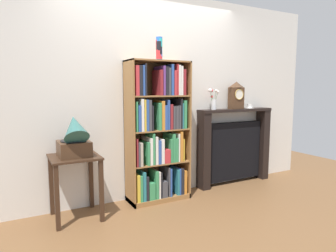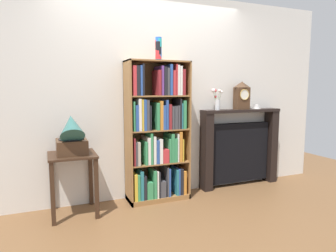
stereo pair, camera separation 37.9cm
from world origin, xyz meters
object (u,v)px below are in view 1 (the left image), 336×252
object	(u,v)px
cup_stack	(159,49)
flower_vase	(213,100)
side_table_left	(75,172)
mantel_clock	(236,95)
fireplace_mantel	(234,147)
teacup_with_saucer	(250,106)
bookshelf	(158,135)
gramophone	(74,138)

from	to	relation	value
cup_stack	flower_vase	size ratio (longest dim) A/B	0.94
flower_vase	side_table_left	bearing A→B (deg)	-175.45
side_table_left	mantel_clock	world-z (taller)	mantel_clock
cup_stack	fireplace_mantel	size ratio (longest dim) A/B	0.22
mantel_clock	teacup_with_saucer	distance (m)	0.31
fireplace_mantel	cup_stack	bearing A→B (deg)	-174.84
bookshelf	flower_vase	distance (m)	0.99
gramophone	teacup_with_saucer	world-z (taller)	gramophone
side_table_left	flower_vase	size ratio (longest dim) A/B	2.34
side_table_left	flower_vase	distance (m)	2.07
gramophone	mantel_clock	bearing A→B (deg)	4.78
fireplace_mantel	bookshelf	bearing A→B (deg)	-175.70
side_table_left	cup_stack	bearing A→B (deg)	3.01
side_table_left	fireplace_mantel	size ratio (longest dim) A/B	0.56
cup_stack	flower_vase	distance (m)	1.09
fireplace_mantel	teacup_with_saucer	bearing A→B (deg)	-3.86
bookshelf	cup_stack	size ratio (longest dim) A/B	6.28
bookshelf	side_table_left	size ratio (longest dim) A/B	2.52
gramophone	fireplace_mantel	distance (m)	2.36
side_table_left	gramophone	bearing A→B (deg)	-90.00
bookshelf	flower_vase	bearing A→B (deg)	5.11
mantel_clock	flower_vase	bearing A→B (deg)	179.60
side_table_left	gramophone	world-z (taller)	gramophone
fireplace_mantel	mantel_clock	xyz separation A→B (m)	(0.00, -0.02, 0.76)
side_table_left	gramophone	distance (m)	0.38
gramophone	flower_vase	xyz separation A→B (m)	(1.93, 0.20, 0.36)
gramophone	flower_vase	bearing A→B (deg)	5.86
cup_stack	side_table_left	xyz separation A→B (m)	(-1.04, -0.05, -1.36)
gramophone	fireplace_mantel	world-z (taller)	gramophone
cup_stack	fireplace_mantel	distance (m)	1.85
fireplace_mantel	flower_vase	xyz separation A→B (m)	(-0.40, -0.02, 0.71)
bookshelf	gramophone	bearing A→B (deg)	-173.49
cup_stack	flower_vase	world-z (taller)	cup_stack
gramophone	mantel_clock	world-z (taller)	mantel_clock
mantel_clock	bookshelf	bearing A→B (deg)	-176.60
gramophone	teacup_with_saucer	size ratio (longest dim) A/B	3.97
side_table_left	flower_vase	world-z (taller)	flower_vase
mantel_clock	teacup_with_saucer	world-z (taller)	mantel_clock
bookshelf	side_table_left	world-z (taller)	bookshelf
gramophone	fireplace_mantel	bearing A→B (deg)	5.28
bookshelf	gramophone	xyz separation A→B (m)	(-1.03, -0.12, 0.06)
bookshelf	mantel_clock	bearing A→B (deg)	3.40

